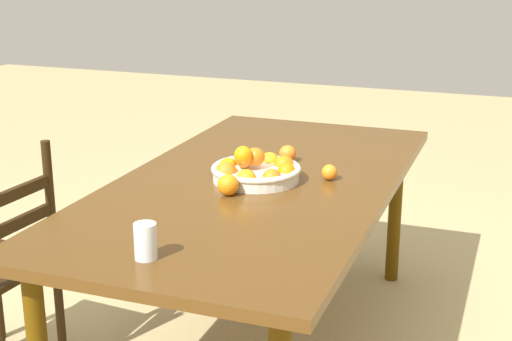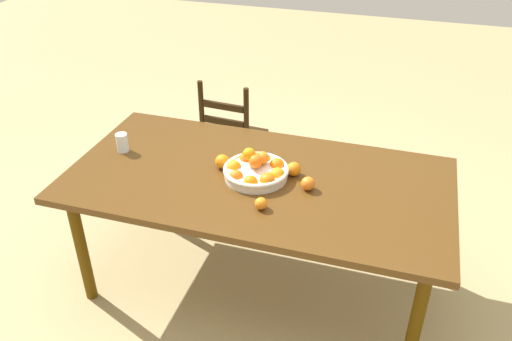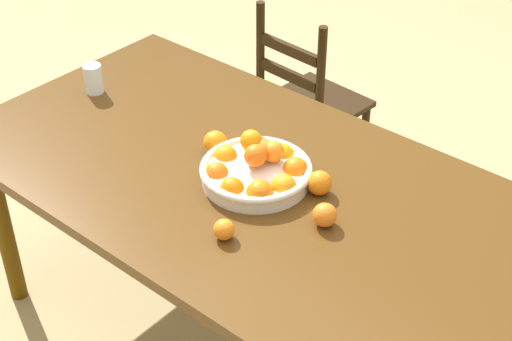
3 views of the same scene
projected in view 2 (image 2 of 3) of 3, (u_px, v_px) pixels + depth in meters
The scene contains 9 objects.
ground_plane at pixel (257, 282), 3.17m from camera, with size 12.00×12.00×0.00m, color tan.
dining_table at pixel (258, 188), 2.81m from camera, with size 2.02×1.03×0.75m.
chair_near_window at pixel (232, 141), 3.77m from camera, with size 0.41×0.41×0.92m.
fruit_bowl at pixel (256, 170), 2.75m from camera, with size 0.35×0.35×0.15m.
orange_loose_0 at pixel (222, 162), 2.83m from camera, with size 0.08×0.08×0.08m, color orange.
orange_loose_1 at pixel (308, 184), 2.65m from camera, with size 0.07×0.07×0.07m, color orange.
orange_loose_2 at pixel (294, 169), 2.77m from camera, with size 0.08×0.08×0.08m, color orange.
orange_loose_3 at pixel (261, 204), 2.52m from camera, with size 0.06×0.06×0.06m, color orange.
drinking_glass at pixel (122, 143), 2.98m from camera, with size 0.07×0.07×0.11m, color silver.
Camera 2 is at (0.68, -2.23, 2.25)m, focal length 36.77 mm.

